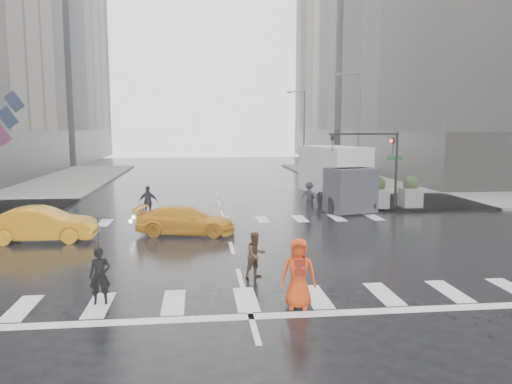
{
  "coord_description": "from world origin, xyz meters",
  "views": [
    {
      "loc": [
        -1.27,
        -19.37,
        4.79
      ],
      "look_at": [
        1.21,
        2.0,
        1.97
      ],
      "focal_mm": 35.0,
      "sensor_mm": 36.0,
      "label": 1
    }
  ],
  "objects": [
    {
      "name": "pedestrian_black",
      "position": [
        -3.96,
        -5.89,
        1.64
      ],
      "size": [
        1.05,
        1.07,
        2.43
      ],
      "rotation": [
        0.0,
        0.0,
        0.1
      ],
      "color": "black",
      "rests_on": "ground"
    },
    {
      "name": "street_lamp_far",
      "position": [
        10.87,
        38.0,
        4.95
      ],
      "size": [
        2.15,
        0.22,
        9.0
      ],
      "color": "#59595B",
      "rests_on": "ground"
    },
    {
      "name": "pedestrian_brown",
      "position": [
        0.51,
        -4.0,
        0.74
      ],
      "size": [
        0.9,
        0.83,
        1.48
      ],
      "primitive_type": "imported",
      "rotation": [
        0.0,
        0.0,
        0.49
      ],
      "color": "#402717",
      "rests_on": "ground"
    },
    {
      "name": "road_markings",
      "position": [
        0.0,
        0.0,
        0.01
      ],
      "size": [
        18.0,
        48.0,
        0.01
      ],
      "primitive_type": null,
      "color": "silver",
      "rests_on": "ground"
    },
    {
      "name": "box_truck",
      "position": [
        7.1,
        9.76,
        1.91
      ],
      "size": [
        2.53,
        6.75,
        3.59
      ],
      "rotation": [
        0.0,
        0.0,
        0.27
      ],
      "color": "silver",
      "rests_on": "ground"
    },
    {
      "name": "building_ne_far",
      "position": [
        29.0,
        56.0,
        16.27
      ],
      "size": [
        26.05,
        26.05,
        36.0
      ],
      "color": "gray",
      "rests_on": "ground"
    },
    {
      "name": "ground",
      "position": [
        0.0,
        0.0,
        0.0
      ],
      "size": [
        120.0,
        120.0,
        0.0
      ],
      "primitive_type": "plane",
      "color": "black",
      "rests_on": "ground"
    },
    {
      "name": "pedestrian_orange",
      "position": [
        1.32,
        -6.8,
        0.95
      ],
      "size": [
        1.02,
        0.77,
        1.89
      ],
      "rotation": [
        0.0,
        0.0,
        -0.19
      ],
      "color": "red",
      "rests_on": "ground"
    },
    {
      "name": "taxi_rear",
      "position": [
        -1.87,
        2.81,
        0.64
      ],
      "size": [
        4.15,
        2.46,
        1.28
      ],
      "primitive_type": "imported",
      "rotation": [
        0.0,
        0.0,
        1.39
      ],
      "color": "orange",
      "rests_on": "ground"
    },
    {
      "name": "taxi_mid",
      "position": [
        -7.83,
        2.08,
        0.73
      ],
      "size": [
        4.42,
        1.55,
        1.45
      ],
      "primitive_type": "imported",
      "rotation": [
        0.0,
        0.0,
        1.57
      ],
      "color": "orange",
      "rests_on": "ground"
    },
    {
      "name": "planter_east",
      "position": [
        11.0,
        8.2,
        0.98
      ],
      "size": [
        1.1,
        1.1,
        1.8
      ],
      "color": "gray",
      "rests_on": "ground"
    },
    {
      "name": "pedestrian_far_b",
      "position": [
        5.15,
        8.98,
        0.8
      ],
      "size": [
        1.16,
        1.09,
        1.59
      ],
      "primitive_type": "imported",
      "rotation": [
        0.0,
        0.0,
        2.47
      ],
      "color": "black",
      "rests_on": "ground"
    },
    {
      "name": "planter_mid",
      "position": [
        9.0,
        8.2,
        0.98
      ],
      "size": [
        1.1,
        1.1,
        1.8
      ],
      "color": "gray",
      "rests_on": "ground"
    },
    {
      "name": "pedestrian_far_a",
      "position": [
        -3.91,
        6.96,
        0.86
      ],
      "size": [
        1.06,
        0.7,
        1.73
      ],
      "primitive_type": "imported",
      "rotation": [
        0.0,
        0.0,
        3.05
      ],
      "color": "black",
      "rests_on": "ground"
    },
    {
      "name": "street_lamp_near",
      "position": [
        10.87,
        18.0,
        4.95
      ],
      "size": [
        2.15,
        0.22,
        9.0
      ],
      "color": "#59595B",
      "rests_on": "ground"
    },
    {
      "name": "planter_west",
      "position": [
        7.0,
        8.2,
        0.98
      ],
      "size": [
        1.1,
        1.1,
        1.8
      ],
      "color": "gray",
      "rests_on": "ground"
    },
    {
      "name": "flag_cluster",
      "position": [
        -15.08,
        18.5,
        5.64
      ],
      "size": [
        2.87,
        3.06,
        4.69
      ],
      "color": "#59595B",
      "rests_on": "ground"
    },
    {
      "name": "sidewalk_ne",
      "position": [
        19.5,
        17.5,
        0.07
      ],
      "size": [
        35.0,
        35.0,
        0.15
      ],
      "primitive_type": "cube",
      "color": "gray",
      "rests_on": "ground"
    },
    {
      "name": "traffic_signal_pole",
      "position": [
        9.01,
        8.01,
        3.22
      ],
      "size": [
        4.45,
        0.42,
        4.5
      ],
      "color": "black",
      "rests_on": "ground"
    }
  ]
}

